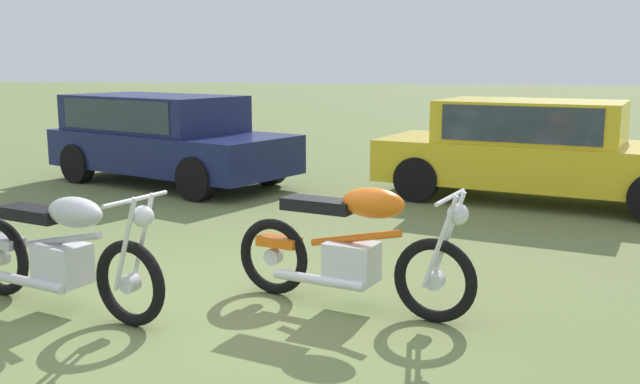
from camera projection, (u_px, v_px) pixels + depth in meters
name	position (u px, v px, depth m)	size (l,w,h in m)	color
ground_plane	(212.00, 313.00, 5.60)	(120.00, 120.00, 0.00)	olive
motorcycle_silver	(62.00, 252.00, 5.58)	(2.07, 0.89, 1.02)	black
motorcycle_orange	(352.00, 248.00, 5.63)	(2.04, 0.85, 1.02)	black
car_navy	(163.00, 132.00, 11.52)	(4.48, 3.20, 1.43)	#161E4C
car_yellow	(536.00, 145.00, 10.01)	(4.78, 2.84, 1.43)	gold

